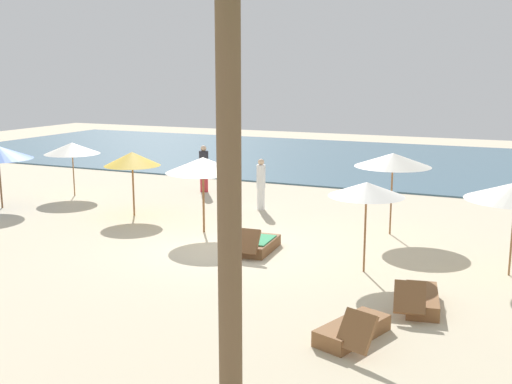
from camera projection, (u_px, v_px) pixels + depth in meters
The scene contains 12 objects.
ground_plane at pixel (225, 247), 15.91m from camera, with size 60.00×60.00×0.00m, color beige.
ocean_water at pixel (375, 161), 31.16m from camera, with size 48.00×16.00×0.06m, color #476B7F.
umbrella_0 at pixel (393, 160), 16.76m from camera, with size 2.09×2.09×2.29m.
umbrella_1 at pixel (72, 148), 22.16m from camera, with size 1.99×1.99×1.96m.
umbrella_2 at pixel (132, 159), 19.07m from camera, with size 1.76×1.76×2.02m.
umbrella_3 at pixel (203, 165), 16.99m from camera, with size 2.10×2.10×2.14m.
umbrella_4 at pixel (367, 189), 13.56m from camera, with size 1.70×1.70×2.07m.
lounger_0 at pixel (259, 245), 15.42m from camera, with size 0.70×1.71×0.71m.
lounger_4 at pixel (353, 330), 10.34m from camera, with size 1.10×1.75×0.73m.
lounger_5 at pixel (421, 300), 11.73m from camera, with size 0.87×1.77×0.68m.
person_0 at pixel (261, 184), 20.04m from camera, with size 0.37×0.37×1.69m.
person_1 at pixel (204, 169), 23.05m from camera, with size 0.49×0.49×1.76m.
Camera 1 is at (6.95, -13.70, 4.46)m, focal length 42.97 mm.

